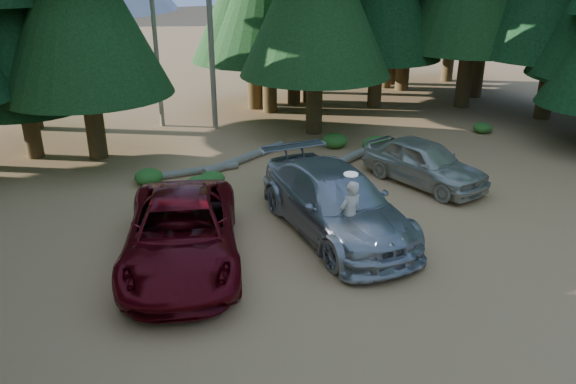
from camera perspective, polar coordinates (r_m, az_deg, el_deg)
name	(u,v)px	position (r m, az deg, el deg)	size (l,w,h in m)	color
ground	(413,278)	(14.13, 12.59, -8.55)	(160.00, 160.00, 0.00)	tan
forest_belt_north	(195,127)	(26.23, -9.42, 6.50)	(36.00, 7.00, 22.00)	black
snag_back	(153,13)	(25.90, -13.57, 17.27)	(0.20, 0.20, 10.00)	slate
red_pickup	(182,233)	(14.30, -10.74, -4.16)	(2.77, 6.00, 1.67)	#600810
silver_minivan_center	(336,202)	(15.68, 4.86, -1.05)	(2.53, 6.23, 1.81)	#A5A7AD
silver_minivan_right	(424,162)	(19.63, 13.67, 2.94)	(1.82, 4.53, 1.54)	beige
frisbee_player	(350,215)	(14.32, 6.34, -2.32)	(0.71, 0.50, 2.04)	beige
log_left	(246,158)	(21.48, -4.34, 3.51)	(0.31, 0.31, 4.28)	slate
log_mid	(197,171)	(20.40, -9.28, 2.13)	(0.25, 0.25, 3.09)	slate
log_right	(322,170)	(20.18, 3.52, 2.29)	(0.34, 0.34, 5.27)	slate
shrub_far_left	(149,177)	(19.81, -13.97, 1.53)	(0.97, 0.97, 0.53)	#246B20
shrub_left	(201,186)	(18.53, -8.88, 0.60)	(1.12, 1.12, 0.62)	#246B20
shrub_center_left	(205,193)	(18.11, -8.47, -0.13)	(0.88, 0.88, 0.48)	#246B20
shrub_center_right	(212,179)	(19.27, -7.72, 1.34)	(0.87, 0.87, 0.48)	#246B20
shrub_right	(335,140)	(23.11, 4.77, 5.25)	(1.05, 1.05, 0.58)	#246B20
shrub_far_right	(378,146)	(22.45, 9.14, 4.68)	(1.29, 1.29, 0.71)	#246B20
shrub_edge_east	(483,128)	(26.46, 19.16, 6.20)	(0.84, 0.84, 0.46)	#246B20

